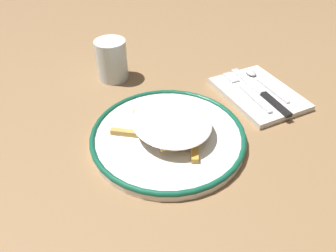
{
  "coord_description": "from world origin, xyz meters",
  "views": [
    {
      "loc": [
        -0.22,
        -0.4,
        0.42
      ],
      "look_at": [
        0.0,
        0.0,
        0.03
      ],
      "focal_mm": 34.09,
      "sensor_mm": 36.0,
      "label": 1
    }
  ],
  "objects": [
    {
      "name": "ground_plane",
      "position": [
        0.0,
        0.0,
        0.0
      ],
      "size": [
        2.6,
        2.6,
        0.0
      ],
      "primitive_type": "plane",
      "color": "olive"
    },
    {
      "name": "water_glass",
      "position": [
        -0.01,
        0.27,
        0.05
      ],
      "size": [
        0.07,
        0.07,
        0.1
      ],
      "primitive_type": "cylinder",
      "color": "silver",
      "rests_on": "ground_plane"
    },
    {
      "name": "fork",
      "position": [
        0.23,
        0.05,
        0.02
      ],
      "size": [
        0.03,
        0.18,
        0.0
      ],
      "color": "silver",
      "rests_on": "napkin"
    },
    {
      "name": "knife",
      "position": [
        0.25,
        0.01,
        0.02
      ],
      "size": [
        0.03,
        0.21,
        0.01
      ],
      "color": "black",
      "rests_on": "napkin"
    },
    {
      "name": "plate",
      "position": [
        0.0,
        0.0,
        0.01
      ],
      "size": [
        0.3,
        0.3,
        0.02
      ],
      "color": "white",
      "rests_on": "ground_plane"
    },
    {
      "name": "fries_heap",
      "position": [
        0.01,
        0.0,
        0.04
      ],
      "size": [
        0.19,
        0.18,
        0.03
      ],
      "color": "gold",
      "rests_on": "plate"
    },
    {
      "name": "spoon",
      "position": [
        0.28,
        0.07,
        0.02
      ],
      "size": [
        0.02,
        0.15,
        0.01
      ],
      "color": "silver",
      "rests_on": "napkin"
    },
    {
      "name": "napkin",
      "position": [
        0.25,
        0.03,
        0.01
      ],
      "size": [
        0.16,
        0.2,
        0.01
      ],
      "primitive_type": "cube",
      "rotation": [
        0.0,
        0.0,
        -0.04
      ],
      "color": "silver",
      "rests_on": "ground_plane"
    }
  ]
}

